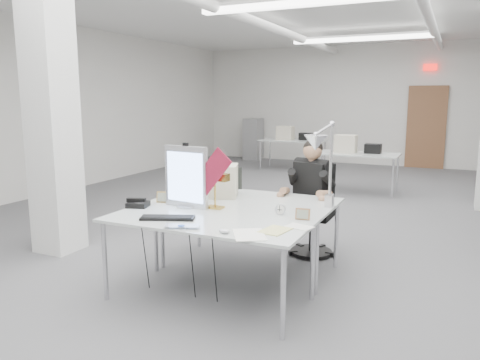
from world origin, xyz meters
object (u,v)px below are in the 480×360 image
object	(u,v)px
bankers_lamp	(215,189)
architect_lamp	(324,159)
laptop	(181,228)
beige_monitor	(220,181)
desk_main	(208,220)
office_chair	(312,215)
desk_phone	(138,204)
monitor	(186,177)
seated_person	(312,179)

from	to	relation	value
bankers_lamp	architect_lamp	xyz separation A→B (m)	(0.98, 0.27, 0.32)
laptop	beige_monitor	distance (m)	1.30
bankers_lamp	desk_main	bearing A→B (deg)	-67.76
beige_monitor	office_chair	bearing A→B (deg)	20.36
laptop	desk_phone	xyz separation A→B (m)	(-0.80, 0.49, 0.01)
monitor	laptop	bearing A→B (deg)	-55.58
office_chair	architect_lamp	world-z (taller)	architect_lamp
architect_lamp	office_chair	bearing A→B (deg)	133.26
bankers_lamp	architect_lamp	distance (m)	1.06
seated_person	beige_monitor	bearing A→B (deg)	-125.10
monitor	beige_monitor	world-z (taller)	monitor
office_chair	laptop	size ratio (longest dim) A/B	3.28
desk_phone	architect_lamp	bearing A→B (deg)	2.22
desk_main	seated_person	distance (m)	1.62
desk_main	bankers_lamp	size ratio (longest dim) A/B	4.89
office_chair	bankers_lamp	xyz separation A→B (m)	(-0.61, -1.22, 0.47)
office_chair	monitor	bearing A→B (deg)	-108.93
office_chair	seated_person	world-z (taller)	seated_person
beige_monitor	monitor	bearing A→B (deg)	-118.02
bankers_lamp	beige_monitor	distance (m)	0.54
desk_phone	beige_monitor	bearing A→B (deg)	41.29
seated_person	bankers_lamp	distance (m)	1.32
desk_main	desk_phone	size ratio (longest dim) A/B	9.34
bankers_lamp	office_chair	bearing A→B (deg)	66.60
seated_person	beige_monitor	distance (m)	1.05
bankers_lamp	monitor	bearing A→B (deg)	-162.66
monitor	architect_lamp	xyz separation A→B (m)	(1.25, 0.34, 0.20)
monitor	bankers_lamp	xyz separation A→B (m)	(0.27, 0.07, -0.11)
desk_main	monitor	bearing A→B (deg)	143.11
desk_main	office_chair	world-z (taller)	office_chair
beige_monitor	architect_lamp	world-z (taller)	architect_lamp
bankers_lamp	desk_phone	bearing A→B (deg)	-156.13
office_chair	bankers_lamp	bearing A→B (deg)	-101.02
monitor	desk_phone	bearing A→B (deg)	-149.18
office_chair	monitor	distance (m)	1.67
seated_person	laptop	bearing A→B (deg)	-89.45
beige_monitor	architect_lamp	xyz separation A→B (m)	(1.18, -0.23, 0.33)
desk_main	architect_lamp	bearing A→B (deg)	37.07
office_chair	desk_phone	world-z (taller)	office_chair
beige_monitor	architect_lamp	bearing A→B (deg)	-31.86
desk_main	architect_lamp	distance (m)	1.18
bankers_lamp	architect_lamp	bearing A→B (deg)	18.86
laptop	office_chair	bearing A→B (deg)	53.70
monitor	beige_monitor	bearing A→B (deg)	89.24
seated_person	monitor	bearing A→B (deg)	-110.00
monitor	desk_phone	size ratio (longest dim) A/B	3.08
bankers_lamp	desk_phone	world-z (taller)	bankers_lamp
desk_phone	seated_person	bearing A→B (deg)	31.90
monitor	desk_phone	world-z (taller)	monitor
architect_lamp	monitor	bearing A→B (deg)	-142.68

